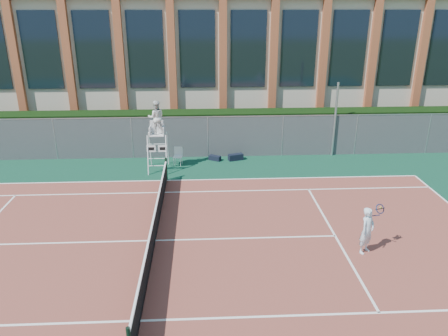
{
  "coord_description": "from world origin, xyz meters",
  "views": [
    {
      "loc": [
        1.75,
        -13.46,
        7.88
      ],
      "look_at": [
        2.57,
        3.0,
        1.56
      ],
      "focal_mm": 35.0,
      "sensor_mm": 36.0,
      "label": 1
    }
  ],
  "objects_px": {
    "steel_pole": "(335,120)",
    "umpire_chair": "(156,119)",
    "tennis_player": "(367,230)",
    "plastic_chair": "(178,154)"
  },
  "relations": [
    {
      "from": "steel_pole",
      "to": "umpire_chair",
      "type": "relative_size",
      "value": 1.14
    },
    {
      "from": "umpire_chair",
      "to": "tennis_player",
      "type": "distance_m",
      "value": 11.24
    },
    {
      "from": "tennis_player",
      "to": "umpire_chair",
      "type": "bearing_deg",
      "value": 132.91
    },
    {
      "from": "tennis_player",
      "to": "steel_pole",
      "type": "bearing_deg",
      "value": 80.3
    },
    {
      "from": "steel_pole",
      "to": "plastic_chair",
      "type": "relative_size",
      "value": 4.3
    },
    {
      "from": "umpire_chair",
      "to": "tennis_player",
      "type": "relative_size",
      "value": 2.15
    },
    {
      "from": "umpire_chair",
      "to": "plastic_chair",
      "type": "xyz_separation_m",
      "value": [
        0.94,
        0.62,
        -2.01
      ]
    },
    {
      "from": "plastic_chair",
      "to": "umpire_chair",
      "type": "bearing_deg",
      "value": -146.55
    },
    {
      "from": "plastic_chair",
      "to": "steel_pole",
      "type": "bearing_deg",
      "value": 7.11
    },
    {
      "from": "umpire_chair",
      "to": "tennis_player",
      "type": "height_order",
      "value": "umpire_chair"
    }
  ]
}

